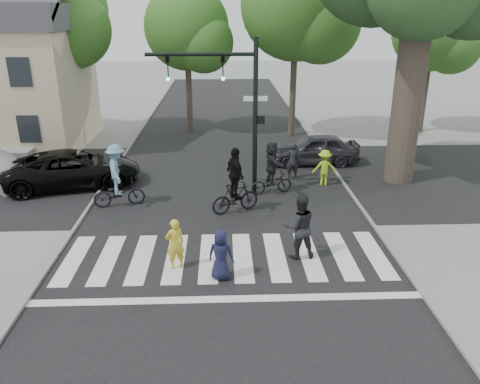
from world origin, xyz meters
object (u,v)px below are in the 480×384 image
object	(u,v)px
pedestrian_adult	(299,227)
cyclist_left	(118,180)
pedestrian_child	(221,255)
cyclist_right	(272,171)
car_grey	(314,149)
traffic_signal	(233,96)
car_suv	(73,169)
pedestrian_woman	(175,244)
cyclist_mid	(235,186)

from	to	relation	value
pedestrian_adult	cyclist_left	distance (m)	7.37
pedestrian_child	cyclist_right	size ratio (longest dim) A/B	0.68
pedestrian_adult	car_grey	world-z (taller)	pedestrian_adult
traffic_signal	car_suv	world-z (taller)	traffic_signal
traffic_signal	pedestrian_child	xyz separation A→B (m)	(-0.49, -6.37, -3.18)
pedestrian_adult	car_grey	size ratio (longest dim) A/B	0.47
pedestrian_adult	pedestrian_woman	bearing A→B (deg)	0.67
cyclist_left	cyclist_mid	size ratio (longest dim) A/B	0.99
pedestrian_adult	car_grey	bearing A→B (deg)	-110.52
pedestrian_child	cyclist_left	bearing A→B (deg)	-39.25
pedestrian_woman	cyclist_mid	world-z (taller)	cyclist_mid
pedestrian_woman	pedestrian_adult	xyz separation A→B (m)	(3.58, 0.50, 0.24)
pedestrian_woman	pedestrian_child	xyz separation A→B (m)	(1.29, -0.63, -0.03)
cyclist_mid	pedestrian_child	bearing A→B (deg)	-96.55
cyclist_mid	cyclist_right	size ratio (longest dim) A/B	1.14
pedestrian_woman	pedestrian_adult	bearing A→B (deg)	163.25
car_suv	traffic_signal	bearing A→B (deg)	-114.30
pedestrian_child	car_grey	world-z (taller)	pedestrian_child
pedestrian_child	cyclist_left	distance (m)	6.50
pedestrian_child	cyclist_right	xyz separation A→B (m)	(2.02, 6.35, 0.23)
traffic_signal	cyclist_left	xyz separation A→B (m)	(-4.29, -1.11, -2.87)
pedestrian_woman	cyclist_right	world-z (taller)	cyclist_right
pedestrian_woman	traffic_signal	bearing A→B (deg)	-131.83
pedestrian_child	cyclist_right	distance (m)	6.67
pedestrian_woman	car_suv	world-z (taller)	pedestrian_woman
cyclist_mid	car_grey	xyz separation A→B (m)	(3.92, 5.65, -0.27)
cyclist_mid	car_suv	world-z (taller)	cyclist_mid
cyclist_mid	cyclist_left	bearing A→B (deg)	170.38
cyclist_right	car_suv	bearing A→B (deg)	171.82
traffic_signal	pedestrian_adult	size ratio (longest dim) A/B	3.03
traffic_signal	pedestrian_adult	xyz separation A→B (m)	(1.80, -5.25, -2.91)
cyclist_mid	pedestrian_woman	bearing A→B (deg)	-114.84
cyclist_left	car_suv	world-z (taller)	cyclist_left
pedestrian_woman	pedestrian_child	bearing A→B (deg)	129.27
cyclist_left	cyclist_right	distance (m)	5.92
cyclist_left	car_suv	distance (m)	3.26
pedestrian_adult	cyclist_left	world-z (taller)	cyclist_left
pedestrian_child	car_suv	bearing A→B (deg)	-35.85
pedestrian_woman	car_suv	bearing A→B (deg)	-79.50
pedestrian_woman	cyclist_mid	distance (m)	4.31
car_grey	traffic_signal	bearing A→B (deg)	-46.44
traffic_signal	pedestrian_adult	distance (m)	6.27
cyclist_right	pedestrian_adult	bearing A→B (deg)	-86.99
pedestrian_adult	cyclist_right	distance (m)	5.23
car_suv	car_grey	bearing A→B (deg)	-90.36
cyclist_right	car_grey	distance (m)	4.54
car_suv	car_grey	world-z (taller)	car_suv
cyclist_mid	cyclist_right	xyz separation A→B (m)	(1.50, 1.82, -0.04)
car_suv	pedestrian_adult	bearing A→B (deg)	-141.66
traffic_signal	car_suv	size ratio (longest dim) A/B	1.11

